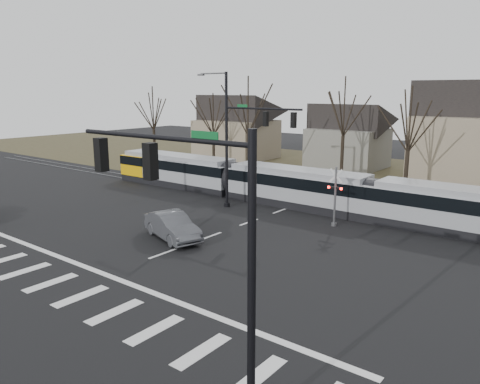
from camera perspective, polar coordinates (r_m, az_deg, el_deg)
The scene contains 15 objects.
ground at distance 25.26m, azimuth -12.76°, elevation -8.57°, with size 140.00×140.00×0.00m, color black.
grass_verge at distance 51.07m, azimuth 16.03°, elevation 1.83°, with size 140.00×28.00×0.01m, color #38331E.
crosswalk at distance 23.14m, azimuth -20.54°, elevation -11.04°, with size 27.00×2.60×0.01m.
stop_line at distance 24.25m, azimuth -16.08°, elevation -9.64°, with size 28.00×0.35×0.01m, color silver.
lane_dashes at distance 36.98m, azimuth 6.67°, elevation -1.65°, with size 0.18×30.00×0.01m.
rail_pair at distance 36.80m, azimuth 6.50°, elevation -1.67°, with size 90.00×1.52×0.06m.
tram at distance 36.59m, azimuth 6.82°, elevation 0.78°, with size 39.03×2.90×2.96m.
sedan at distance 28.73m, azimuth -8.26°, elevation -4.12°, with size 5.18×3.19×1.61m, color #45474C.
signal_pole_near_right at distance 12.67m, azimuth -5.46°, elevation -4.75°, with size 6.72×0.44×8.00m.
signal_pole_far at distance 34.50m, azimuth 0.41°, elevation 7.04°, with size 9.28×0.44×10.20m.
rail_crossing_signal at distance 31.47m, azimuth 11.50°, elevation -0.76°, with size 1.08×0.36×4.00m.
tree_row at distance 44.15m, azimuth 15.88°, elevation 6.82°, with size 59.20×7.20×10.00m.
house_a at distance 62.28m, azimuth -0.45°, elevation 8.25°, with size 9.72×8.64×8.60m.
house_b at distance 56.16m, azimuth 13.06°, elevation 6.99°, with size 8.64×7.56×7.65m.
house_c at distance 48.85m, azimuth 26.73°, elevation 6.74°, with size 10.80×8.64×10.10m.
Camera 1 is at (18.45, -14.79, 8.87)m, focal length 35.00 mm.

